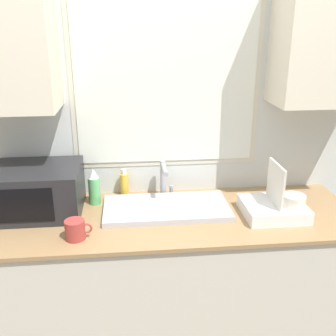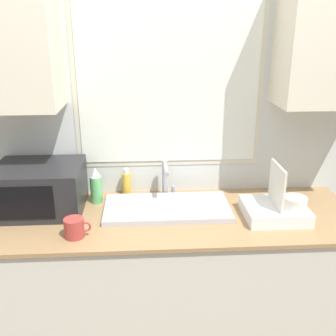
{
  "view_description": "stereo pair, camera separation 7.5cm",
  "coord_description": "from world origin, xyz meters",
  "px_view_note": "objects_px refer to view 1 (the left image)",
  "views": [
    {
      "loc": [
        -0.22,
        -1.55,
        1.85
      ],
      "look_at": [
        -0.03,
        0.3,
        1.17
      ],
      "focal_mm": 42.0,
      "sensor_mm": 36.0,
      "label": 1
    },
    {
      "loc": [
        -0.14,
        -1.56,
        1.85
      ],
      "look_at": [
        -0.03,
        0.3,
        1.17
      ],
      "focal_mm": 42.0,
      "sensor_mm": 36.0,
      "label": 2
    }
  ],
  "objects_px": {
    "microwave": "(38,190)",
    "mug_near_sink": "(75,230)",
    "dish_rack": "(276,206)",
    "faucet": "(164,176)",
    "soap_bottle": "(124,184)",
    "spray_bottle": "(94,187)"
  },
  "relations": [
    {
      "from": "soap_bottle",
      "to": "mug_near_sink",
      "type": "xyz_separation_m",
      "value": [
        -0.23,
        -0.48,
        -0.02
      ]
    },
    {
      "from": "microwave",
      "to": "mug_near_sink",
      "type": "distance_m",
      "value": 0.4
    },
    {
      "from": "microwave",
      "to": "spray_bottle",
      "type": "bearing_deg",
      "value": 13.61
    },
    {
      "from": "microwave",
      "to": "spray_bottle",
      "type": "distance_m",
      "value": 0.3
    },
    {
      "from": "dish_rack",
      "to": "spray_bottle",
      "type": "xyz_separation_m",
      "value": [
        -0.97,
        0.25,
        0.05
      ]
    },
    {
      "from": "mug_near_sink",
      "to": "soap_bottle",
      "type": "bearing_deg",
      "value": 64.53
    },
    {
      "from": "microwave",
      "to": "soap_bottle",
      "type": "distance_m",
      "value": 0.49
    },
    {
      "from": "spray_bottle",
      "to": "dish_rack",
      "type": "bearing_deg",
      "value": -14.37
    },
    {
      "from": "dish_rack",
      "to": "mug_near_sink",
      "type": "bearing_deg",
      "value": -172.22
    },
    {
      "from": "dish_rack",
      "to": "faucet",
      "type": "bearing_deg",
      "value": 152.84
    },
    {
      "from": "microwave",
      "to": "mug_near_sink",
      "type": "height_order",
      "value": "microwave"
    },
    {
      "from": "faucet",
      "to": "dish_rack",
      "type": "bearing_deg",
      "value": -27.16
    },
    {
      "from": "microwave",
      "to": "faucet",
      "type": "bearing_deg",
      "value": 9.36
    },
    {
      "from": "microwave",
      "to": "mug_near_sink",
      "type": "bearing_deg",
      "value": -54.09
    },
    {
      "from": "faucet",
      "to": "soap_bottle",
      "type": "distance_m",
      "value": 0.24
    },
    {
      "from": "faucet",
      "to": "dish_rack",
      "type": "height_order",
      "value": "dish_rack"
    },
    {
      "from": "mug_near_sink",
      "to": "dish_rack",
      "type": "bearing_deg",
      "value": 7.78
    },
    {
      "from": "soap_bottle",
      "to": "mug_near_sink",
      "type": "height_order",
      "value": "soap_bottle"
    },
    {
      "from": "faucet",
      "to": "dish_rack",
      "type": "xyz_separation_m",
      "value": [
        0.57,
        -0.29,
        -0.08
      ]
    },
    {
      "from": "faucet",
      "to": "mug_near_sink",
      "type": "xyz_separation_m",
      "value": [
        -0.46,
        -0.43,
        -0.08
      ]
    },
    {
      "from": "dish_rack",
      "to": "soap_bottle",
      "type": "bearing_deg",
      "value": 156.69
    },
    {
      "from": "soap_bottle",
      "to": "mug_near_sink",
      "type": "relative_size",
      "value": 1.29
    }
  ]
}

